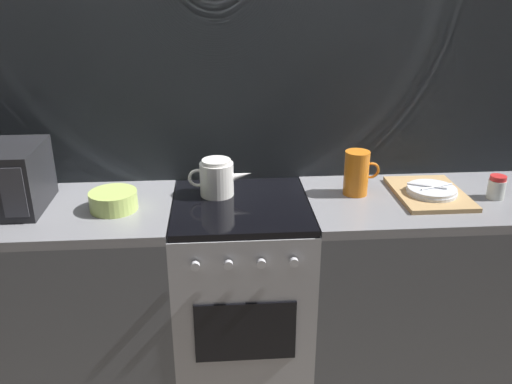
{
  "coord_description": "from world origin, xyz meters",
  "views": [
    {
      "loc": [
        -0.09,
        -2.11,
        1.83
      ],
      "look_at": [
        0.07,
        0.0,
        0.95
      ],
      "focal_mm": 37.28,
      "sensor_mm": 36.0,
      "label": 1
    }
  ],
  "objects_px": {
    "stove_unit": "(242,292)",
    "mixing_bowl": "(113,201)",
    "spice_jar": "(497,187)",
    "kettle": "(217,178)",
    "pitcher": "(357,173)",
    "dish_pile": "(430,192)"
  },
  "relations": [
    {
      "from": "stove_unit",
      "to": "mixing_bowl",
      "type": "relative_size",
      "value": 4.5
    },
    {
      "from": "mixing_bowl",
      "to": "spice_jar",
      "type": "relative_size",
      "value": 1.9
    },
    {
      "from": "kettle",
      "to": "mixing_bowl",
      "type": "relative_size",
      "value": 1.42
    },
    {
      "from": "pitcher",
      "to": "spice_jar",
      "type": "xyz_separation_m",
      "value": [
        0.61,
        -0.09,
        -0.05
      ]
    },
    {
      "from": "stove_unit",
      "to": "spice_jar",
      "type": "distance_m",
      "value": 1.23
    },
    {
      "from": "spice_jar",
      "to": "mixing_bowl",
      "type": "bearing_deg",
      "value": 179.94
    },
    {
      "from": "pitcher",
      "to": "mixing_bowl",
      "type": "bearing_deg",
      "value": -174.97
    },
    {
      "from": "stove_unit",
      "to": "kettle",
      "type": "height_order",
      "value": "kettle"
    },
    {
      "from": "kettle",
      "to": "pitcher",
      "type": "height_order",
      "value": "pitcher"
    },
    {
      "from": "stove_unit",
      "to": "kettle",
      "type": "xyz_separation_m",
      "value": [
        -0.1,
        0.1,
        0.53
      ]
    },
    {
      "from": "kettle",
      "to": "dish_pile",
      "type": "bearing_deg",
      "value": -5.3
    },
    {
      "from": "kettle",
      "to": "pitcher",
      "type": "relative_size",
      "value": 1.42
    },
    {
      "from": "dish_pile",
      "to": "stove_unit",
      "type": "bearing_deg",
      "value": -178.9
    },
    {
      "from": "kettle",
      "to": "spice_jar",
      "type": "height_order",
      "value": "kettle"
    },
    {
      "from": "mixing_bowl",
      "to": "pitcher",
      "type": "relative_size",
      "value": 1.0
    },
    {
      "from": "stove_unit",
      "to": "pitcher",
      "type": "bearing_deg",
      "value": 7.56
    },
    {
      "from": "kettle",
      "to": "dish_pile",
      "type": "relative_size",
      "value": 0.71
    },
    {
      "from": "stove_unit",
      "to": "kettle",
      "type": "relative_size",
      "value": 3.16
    },
    {
      "from": "kettle",
      "to": "dish_pile",
      "type": "height_order",
      "value": "kettle"
    },
    {
      "from": "mixing_bowl",
      "to": "dish_pile",
      "type": "distance_m",
      "value": 1.38
    },
    {
      "from": "kettle",
      "to": "stove_unit",
      "type": "bearing_deg",
      "value": -46.21
    },
    {
      "from": "mixing_bowl",
      "to": "dish_pile",
      "type": "bearing_deg",
      "value": 1.66
    }
  ]
}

